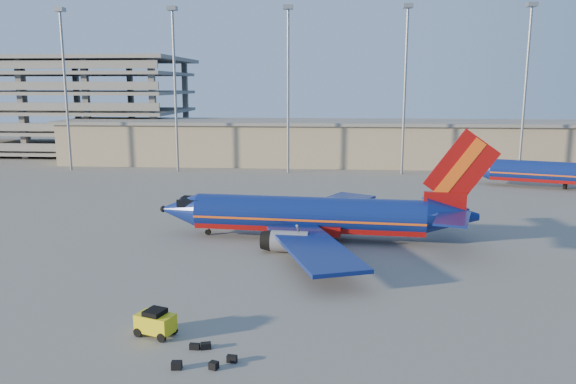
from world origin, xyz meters
The scene contains 8 objects.
ground centered at (0.00, 0.00, 0.00)m, with size 220.00×220.00×0.00m, color slate.
terminal_building centered at (10.00, 58.00, 4.32)m, with size 122.00×16.00×8.50m.
parking_garage centered at (-62.00, 74.05, 11.73)m, with size 62.00×32.00×21.40m.
light_mast_row centered at (5.00, 46.00, 17.55)m, with size 101.60×1.60×28.65m.
aircraft_main centered at (1.26, 2.43, 2.44)m, with size 33.73×32.36×11.42m.
aircraft_second centered at (38.50, 32.96, 2.44)m, with size 30.39×15.86×10.62m.
baggage_tug centered at (-8.14, -20.51, 0.89)m, with size 2.71×2.14×1.70m.
luggage_pile centered at (-4.47, -23.45, 0.21)m, with size 3.52×3.01×0.45m.
Camera 1 is at (2.68, -52.58, 15.47)m, focal length 35.00 mm.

